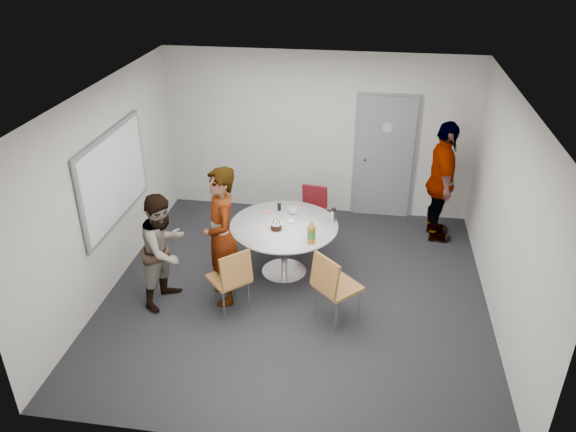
% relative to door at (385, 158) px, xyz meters
% --- Properties ---
extents(floor, '(5.00, 5.00, 0.00)m').
position_rel_door_xyz_m(floor, '(-1.10, -2.48, -1.03)').
color(floor, black).
rests_on(floor, ground).
extents(ceiling, '(5.00, 5.00, 0.00)m').
position_rel_door_xyz_m(ceiling, '(-1.10, -2.48, 1.67)').
color(ceiling, silver).
rests_on(ceiling, wall_back).
extents(wall_back, '(5.00, 0.00, 5.00)m').
position_rel_door_xyz_m(wall_back, '(-1.10, 0.02, 0.32)').
color(wall_back, silver).
rests_on(wall_back, floor).
extents(wall_left, '(0.00, 5.00, 5.00)m').
position_rel_door_xyz_m(wall_left, '(-3.60, -2.48, 0.32)').
color(wall_left, silver).
rests_on(wall_left, floor).
extents(wall_right, '(0.00, 5.00, 5.00)m').
position_rel_door_xyz_m(wall_right, '(1.40, -2.48, 0.32)').
color(wall_right, silver).
rests_on(wall_right, floor).
extents(wall_front, '(5.00, 0.00, 5.00)m').
position_rel_door_xyz_m(wall_front, '(-1.10, -4.98, 0.32)').
color(wall_front, silver).
rests_on(wall_front, floor).
extents(door, '(1.02, 0.17, 2.12)m').
position_rel_door_xyz_m(door, '(0.00, 0.00, 0.00)').
color(door, slate).
rests_on(door, wall_back).
extents(whiteboard, '(0.04, 1.90, 1.25)m').
position_rel_door_xyz_m(whiteboard, '(-3.56, -2.28, 0.42)').
color(whiteboard, gray).
rests_on(whiteboard, wall_left).
extents(table, '(1.48, 1.48, 1.09)m').
position_rel_door_xyz_m(table, '(-1.32, -2.02, -0.36)').
color(table, silver).
rests_on(table, floor).
extents(chair_near_left, '(0.64, 0.64, 0.93)m').
position_rel_door_xyz_m(chair_near_left, '(-1.83, -3.03, -0.46)').
color(chair_near_left, olive).
rests_on(chair_near_left, floor).
extents(chair_near_right, '(0.68, 0.68, 0.98)m').
position_rel_door_xyz_m(chair_near_right, '(-0.59, -3.04, -0.43)').
color(chair_near_right, olive).
rests_on(chair_near_right, floor).
extents(chair_far, '(0.46, 0.50, 0.86)m').
position_rel_door_xyz_m(chair_far, '(-1.06, -0.97, -0.50)').
color(chair_far, maroon).
rests_on(chair_far, floor).
extents(person_main, '(0.69, 0.80, 1.86)m').
position_rel_door_xyz_m(person_main, '(-2.02, -2.72, -0.10)').
color(person_main, '#A5C6EA').
rests_on(person_main, floor).
extents(person_left, '(0.77, 0.88, 1.53)m').
position_rel_door_xyz_m(person_left, '(-2.74, -2.86, -0.26)').
color(person_left, white).
rests_on(person_left, floor).
extents(person_right, '(0.52, 1.13, 1.90)m').
position_rel_door_xyz_m(person_right, '(0.85, -0.66, -0.08)').
color(person_right, black).
rests_on(person_right, floor).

